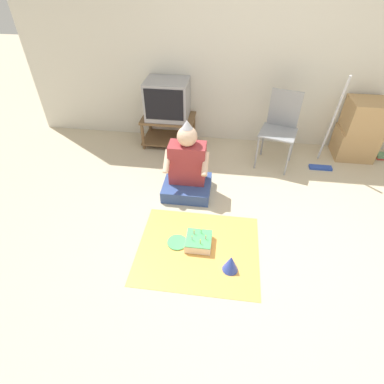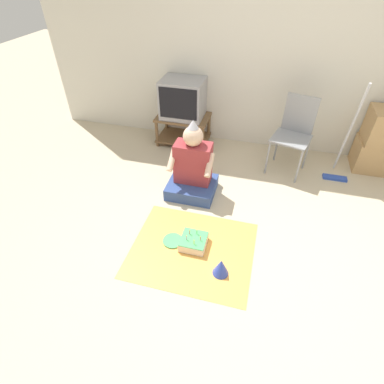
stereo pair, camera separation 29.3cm
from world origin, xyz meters
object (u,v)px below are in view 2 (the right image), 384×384
folding_chair (294,130)px  birthday_cake (194,242)px  tv (183,99)px  person_seated (193,170)px  paper_plate (173,241)px  cardboard_box_stack (381,141)px  dust_mop (343,153)px  party_hat_blue (221,267)px

folding_chair → birthday_cake: (-0.82, -1.57, -0.48)m
tv → birthday_cake: size_ratio=2.28×
tv → person_seated: tv is taller
tv → paper_plate: 2.02m
birthday_cake → person_seated: bearing=105.6°
cardboard_box_stack → folding_chair: bearing=-165.1°
folding_chair → dust_mop: (0.59, -0.04, -0.20)m
party_hat_blue → paper_plate: size_ratio=0.87×
cardboard_box_stack → birthday_cake: cardboard_box_stack is taller
birthday_cake → paper_plate: bearing=-178.6°
dust_mop → paper_plate: size_ratio=6.07×
folding_chair → party_hat_blue: size_ratio=5.47×
dust_mop → paper_plate: dust_mop is taller
cardboard_box_stack → person_seated: 2.34m
person_seated → paper_plate: person_seated is taller
tv → party_hat_blue: bearing=-65.8°
folding_chair → person_seated: size_ratio=1.04×
cardboard_box_stack → party_hat_blue: 2.63m
folding_chair → birthday_cake: size_ratio=3.79×
tv → party_hat_blue: (0.95, -2.11, -0.56)m
person_seated → tv: bearing=111.4°
tv → cardboard_box_stack: (2.51, -0.01, -0.27)m
tv → party_hat_blue: 2.38m
party_hat_blue → paper_plate: party_hat_blue is taller
folding_chair → party_hat_blue: folding_chair is taller
dust_mop → paper_plate: bearing=-136.4°
folding_chair → party_hat_blue: bearing=-105.7°
cardboard_box_stack → party_hat_blue: cardboard_box_stack is taller
person_seated → paper_plate: (0.02, -0.80, -0.29)m
dust_mop → person_seated: size_ratio=1.33×
cardboard_box_stack → birthday_cake: bearing=-135.2°
person_seated → cardboard_box_stack: bearing=26.7°
tv → paper_plate: size_ratio=2.86×
birthday_cake → party_hat_blue: (0.31, -0.25, 0.04)m
tv → cardboard_box_stack: bearing=-0.2°
tv → party_hat_blue: size_ratio=3.30×
person_seated → birthday_cake: bearing=-74.4°
folding_chair → cardboard_box_stack: folding_chair is taller
dust_mop → cardboard_box_stack: bearing=35.1°
dust_mop → paper_plate: (-1.61, -1.53, -0.32)m
tv → birthday_cake: bearing=-71.0°
cardboard_box_stack → party_hat_blue: size_ratio=4.60×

